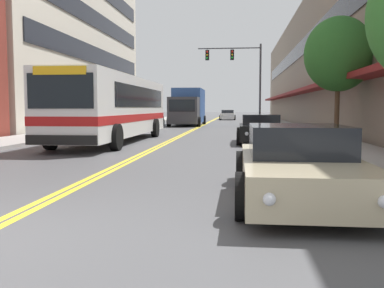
# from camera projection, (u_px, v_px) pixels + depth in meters

# --- Properties ---
(ground_plane) EXTENTS (240.00, 240.00, 0.00)m
(ground_plane) POSITION_uv_depth(u_px,v_px,m) (205.00, 124.00, 41.84)
(ground_plane) COLOR #4C4C4F
(sidewalk_left) EXTENTS (3.00, 106.00, 0.15)m
(sidewalk_left) POSITION_uv_depth(u_px,v_px,m) (135.00, 123.00, 42.59)
(sidewalk_left) COLOR #9E9B96
(sidewalk_left) RESTS_ON ground_plane
(sidewalk_right) EXTENTS (3.00, 106.00, 0.15)m
(sidewalk_right) POSITION_uv_depth(u_px,v_px,m) (277.00, 124.00, 41.09)
(sidewalk_right) COLOR #9E9B96
(sidewalk_right) RESTS_ON ground_plane
(centre_line) EXTENTS (0.34, 106.00, 0.01)m
(centre_line) POSITION_uv_depth(u_px,v_px,m) (205.00, 124.00, 41.84)
(centre_line) COLOR yellow
(centre_line) RESTS_ON ground_plane
(storefront_row_right) EXTENTS (9.10, 68.00, 10.97)m
(storefront_row_right) POSITION_uv_depth(u_px,v_px,m) (340.00, 66.00, 40.01)
(storefront_row_right) COLOR gray
(storefront_row_right) RESTS_ON ground_plane
(city_bus) EXTENTS (2.85, 12.31, 2.99)m
(city_bus) POSITION_uv_depth(u_px,v_px,m) (115.00, 106.00, 20.16)
(city_bus) COLOR silver
(city_bus) RESTS_ON ground_plane
(car_dark_grey_parked_left_mid) EXTENTS (2.14, 4.35, 1.31)m
(car_dark_grey_parked_left_mid) POSITION_uv_depth(u_px,v_px,m) (149.00, 119.00, 36.12)
(car_dark_grey_parked_left_mid) COLOR #38383D
(car_dark_grey_parked_left_mid) RESTS_ON ground_plane
(car_beige_parked_right_foreground) EXTENTS (2.15, 4.90, 1.28)m
(car_beige_parked_right_foreground) POSITION_uv_depth(u_px,v_px,m) (298.00, 165.00, 7.43)
(car_beige_parked_right_foreground) COLOR #BCAD89
(car_beige_parked_right_foreground) RESTS_ON ground_plane
(car_black_parked_right_mid) EXTENTS (2.14, 4.14, 1.29)m
(car_black_parked_right_mid) POSITION_uv_depth(u_px,v_px,m) (261.00, 130.00, 19.26)
(car_black_parked_right_mid) COLOR black
(car_black_parked_right_mid) RESTS_ON ground_plane
(car_white_moving_lead) EXTENTS (2.12, 4.79, 1.31)m
(car_white_moving_lead) POSITION_uv_depth(u_px,v_px,m) (228.00, 115.00, 57.37)
(car_white_moving_lead) COLOR white
(car_white_moving_lead) RESTS_ON ground_plane
(box_truck) EXTENTS (2.83, 7.90, 3.34)m
(box_truck) POSITION_uv_depth(u_px,v_px,m) (188.00, 107.00, 38.99)
(box_truck) COLOR #38383D
(box_truck) RESTS_ON ground_plane
(traffic_signal_mast) EXTENTS (5.77, 0.38, 7.35)m
(traffic_signal_mast) POSITION_uv_depth(u_px,v_px,m) (240.00, 68.00, 38.89)
(traffic_signal_mast) COLOR #47474C
(traffic_signal_mast) RESTS_ON ground_plane
(street_tree_right_mid) EXTENTS (2.94, 2.94, 5.38)m
(street_tree_right_mid) POSITION_uv_depth(u_px,v_px,m) (338.00, 54.00, 18.51)
(street_tree_right_mid) COLOR brown
(street_tree_right_mid) RESTS_ON sidewalk_right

